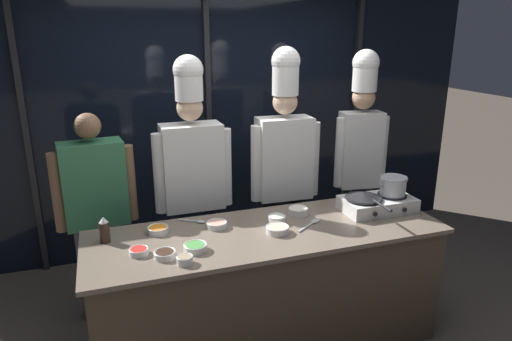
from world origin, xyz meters
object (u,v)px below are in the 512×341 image
serving_spoon_slotted (196,221)px  chef_sous (284,156)px  prep_bowl_scallions (195,247)px  frying_pan (364,196)px  stock_pot (393,185)px  prep_bowl_soy_glaze (165,254)px  portable_stove (377,204)px  prep_bowl_garlic (298,211)px  chef_head (192,167)px  prep_bowl_chicken (277,229)px  prep_bowl_shrimp (217,224)px  person_guest (96,199)px  prep_bowl_bell_pepper (139,251)px  squeeze_bottle_soy (104,230)px  prep_bowl_bean_sprouts (277,219)px  serving_spoon_solid (313,223)px  chef_line (361,142)px  prep_bowl_carrots (158,229)px  prep_bowl_mushrooms (185,259)px

serving_spoon_slotted → chef_sous: bearing=26.0°
prep_bowl_scallions → chef_sous: size_ratio=0.07×
frying_pan → stock_pot: (0.25, 0.01, 0.05)m
prep_bowl_soy_glaze → prep_bowl_scallions: bearing=8.2°
portable_stove → frying_pan: bearing=-177.8°
portable_stove → prep_bowl_garlic: 0.61m
chef_head → prep_bowl_chicken: bearing=116.8°
prep_bowl_scallions → serving_spoon_slotted: prep_bowl_scallions is taller
prep_bowl_shrimp → frying_pan: bearing=-5.0°
person_guest → serving_spoon_slotted: bearing=138.7°
portable_stove → stock_pot: 0.18m
prep_bowl_shrimp → chef_sous: bearing=37.0°
portable_stove → prep_bowl_soy_glaze: size_ratio=4.04×
prep_bowl_soy_glaze → prep_bowl_bell_pepper: prep_bowl_soy_glaze is taller
squeeze_bottle_soy → portable_stove: bearing=-3.2°
prep_bowl_bean_sprouts → chef_head: 0.82m
prep_bowl_soy_glaze → prep_bowl_chicken: (0.76, 0.10, 0.00)m
prep_bowl_shrimp → prep_bowl_bell_pepper: 0.59m
squeeze_bottle_soy → serving_spoon_slotted: (0.61, 0.12, -0.07)m
prep_bowl_bean_sprouts → chef_head: chef_head is taller
portable_stove → person_guest: 2.10m
prep_bowl_garlic → prep_bowl_chicken: bearing=-136.5°
squeeze_bottle_soy → serving_spoon_slotted: size_ratio=0.95×
prep_bowl_shrimp → serving_spoon_solid: 0.67m
prep_bowl_chicken → chef_line: (1.10, 0.81, 0.33)m
prep_bowl_bean_sprouts → prep_bowl_shrimp: prep_bowl_bean_sprouts is taller
portable_stove → serving_spoon_slotted: portable_stove is taller
prep_bowl_carrots → prep_bowl_soy_glaze: 0.36m
prep_bowl_shrimp → chef_sous: size_ratio=0.07×
squeeze_bottle_soy → prep_bowl_scallions: squeeze_bottle_soy is taller
prep_bowl_mushrooms → chef_line: chef_line is taller
frying_pan → chef_sous: bearing=120.8°
prep_bowl_bell_pepper → prep_bowl_chicken: bearing=0.8°
prep_bowl_soy_glaze → person_guest: person_guest is taller
chef_head → chef_line: (1.51, 0.02, 0.08)m
squeeze_bottle_soy → serving_spoon_solid: squeeze_bottle_soy is taller
prep_bowl_shrimp → person_guest: 0.98m
prep_bowl_garlic → prep_bowl_scallions: bearing=-158.7°
prep_bowl_mushrooms → prep_bowl_bean_sprouts: bearing=27.4°
prep_bowl_garlic → person_guest: person_guest is taller
person_guest → chef_head: size_ratio=0.81×
chef_line → chef_sous: bearing=12.3°
stock_pot → prep_bowl_soy_glaze: (-1.74, -0.23, -0.16)m
serving_spoon_slotted → person_guest: 0.81m
prep_bowl_scallions → chef_head: 0.91m
frying_pan → person_guest: (-1.87, 0.68, -0.04)m
prep_bowl_soy_glaze → prep_bowl_chicken: bearing=7.8°
prep_bowl_shrimp → prep_bowl_bell_pepper: bearing=-157.1°
frying_pan → chef_sous: (-0.38, 0.63, 0.18)m
person_guest → chef_sous: chef_sous is taller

